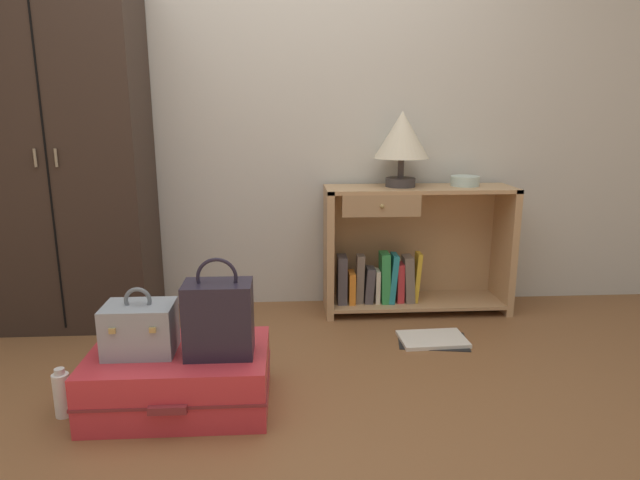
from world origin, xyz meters
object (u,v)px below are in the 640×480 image
bookshelf (407,252)px  open_book_on_floor (433,339)px  wardrobe (64,154)px  bowl (465,181)px  table_lamp (402,137)px  handbag (219,318)px  bottle (62,394)px  suitcase_large (180,378)px  train_case (140,328)px

bookshelf → open_book_on_floor: bookshelf is taller
wardrobe → bowl: wardrobe is taller
table_lamp → bowl: table_lamp is taller
handbag → bottle: handbag is taller
suitcase_large → handbag: size_ratio=1.82×
handbag → bottle: size_ratio=1.96×
open_book_on_floor → suitcase_large: bearing=-154.8°
wardrobe → handbag: size_ratio=4.80×
bookshelf → open_book_on_floor: 0.59m
bowl → handbag: 1.74m
bowl → open_book_on_floor: 0.95m
suitcase_large → open_book_on_floor: 1.32m
bowl → handbag: bowl is taller
table_lamp → train_case: (-1.23, -1.05, -0.68)m
table_lamp → bowl: bearing=1.2°
wardrobe → bookshelf: size_ratio=1.74×
bookshelf → handbag: 1.46m
bowl → suitcase_large: size_ratio=0.23×
bookshelf → open_book_on_floor: (0.04, -0.48, -0.35)m
bookshelf → wardrobe: bearing=-177.9°
bowl → bottle: bearing=-150.0°
bookshelf → bowl: bowl is taller
bottle → open_book_on_floor: bottle is taller
bottle → bookshelf: bearing=34.4°
train_case → open_book_on_floor: size_ratio=0.70×
handbag → open_book_on_floor: size_ratio=1.01×
suitcase_large → bowl: bearing=35.5°
table_lamp → open_book_on_floor: 1.13m
wardrobe → open_book_on_floor: (1.93, -0.41, -0.94)m
wardrobe → suitcase_large: wardrobe is taller
bookshelf → train_case: 1.66m
suitcase_large → train_case: size_ratio=2.64×
wardrobe → train_case: bearing=-58.4°
suitcase_large → train_case: 0.26m
wardrobe → table_lamp: wardrobe is taller
train_case → handbag: 0.32m
wardrobe → table_lamp: 1.84m
bowl → bottle: 2.32m
suitcase_large → wardrobe: bearing=127.4°
bowl → train_case: bowl is taller
bookshelf → table_lamp: 0.67m
bookshelf → train_case: size_ratio=4.01×
table_lamp → open_book_on_floor: bearing=-78.7°
table_lamp → bottle: 2.11m
open_book_on_floor → table_lamp: bearing=101.3°
table_lamp → open_book_on_floor: (0.10, -0.48, -1.01)m
train_case → open_book_on_floor: (1.33, 0.57, -0.33)m
wardrobe → handbag: wardrobe is taller
bowl → table_lamp: bearing=-178.8°
bookshelf → bottle: bookshelf is taller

